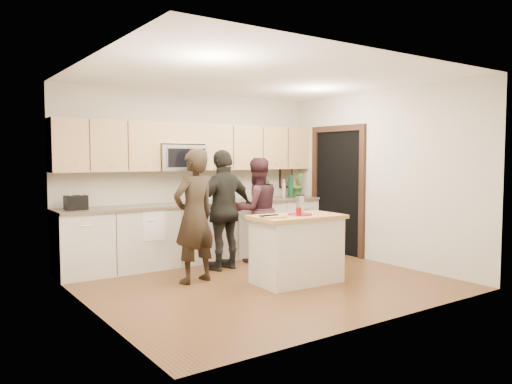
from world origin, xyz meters
TOP-DOWN VIEW (x-y plane):
  - floor at (0.00, 0.00)m, footprint 4.50×4.50m
  - room_shell at (0.00, 0.00)m, footprint 4.52×4.02m
  - back_cabinetry at (0.00, 1.69)m, footprint 4.50×0.66m
  - upper_cabinetry at (0.03, 1.83)m, footprint 4.50×0.33m
  - microwave at (-0.31, 1.80)m, footprint 0.76×0.41m
  - doorway at (2.23, 0.90)m, footprint 0.06×1.25m
  - framed_picture at (1.95, 1.98)m, footprint 0.30×0.03m
  - dish_towel at (-0.95, 1.50)m, footprint 0.34×0.60m
  - island at (0.35, -0.28)m, footprint 1.23×0.76m
  - red_plate at (0.39, -0.29)m, footprint 0.32×0.32m
  - box_grater at (0.47, -0.19)m, footprint 0.10×0.07m
  - drink_glass at (0.30, -0.37)m, footprint 0.07×0.07m
  - cutting_board at (-0.08, -0.35)m, footprint 0.27×0.20m
  - tongs at (-0.11, -0.29)m, footprint 0.28×0.04m
  - knife at (0.10, -0.42)m, footprint 0.23×0.03m
  - toaster at (-1.96, 1.67)m, footprint 0.29×0.20m
  - bottle_cluster at (1.71, 1.68)m, footprint 0.72×0.35m
  - orchid at (2.01, 1.72)m, footprint 0.31×0.31m
  - woman_left at (-0.75, 0.51)m, footprint 0.72×0.55m
  - woman_center at (0.69, 1.13)m, footprint 0.89×0.74m
  - woman_right at (-0.02, 0.94)m, footprint 1.09×0.57m

SIDE VIEW (x-z plane):
  - floor at x=0.00m, z-range 0.00..0.00m
  - island at x=0.35m, z-range 0.00..0.90m
  - back_cabinetry at x=0.00m, z-range 0.00..0.94m
  - dish_towel at x=-0.95m, z-range 0.56..1.04m
  - woman_center at x=0.69m, z-range 0.00..1.65m
  - woman_right at x=-0.02m, z-range 0.00..1.77m
  - woman_left at x=-0.75m, z-range 0.00..1.77m
  - red_plate at x=0.39m, z-range 0.90..0.92m
  - cutting_board at x=-0.08m, z-range 0.90..0.92m
  - knife at x=0.10m, z-range 0.92..0.93m
  - tongs at x=-0.11m, z-range 0.92..0.94m
  - drink_glass at x=0.30m, z-range 0.90..1.01m
  - toaster at x=-1.96m, z-range 0.94..1.14m
  - box_grater at x=0.47m, z-range 0.92..1.17m
  - bottle_cluster at x=1.71m, z-range 0.92..1.33m
  - doorway at x=2.23m, z-range 0.06..2.26m
  - orchid at x=2.01m, z-range 0.94..1.38m
  - framed_picture at x=1.95m, z-range 1.09..1.47m
  - microwave at x=-0.31m, z-range 1.45..1.85m
  - room_shell at x=0.00m, z-range 0.38..3.09m
  - upper_cabinetry at x=0.03m, z-range 1.47..2.22m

